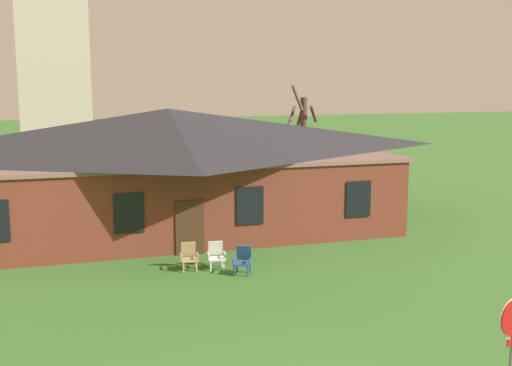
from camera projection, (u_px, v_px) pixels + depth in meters
brick_building at (169, 167)px, 28.45m from camera, size 19.35×10.40×5.34m
dome_tower at (53, 42)px, 44.71m from camera, size 5.18×5.18×20.02m
lawn_chair_by_porch at (189, 256)px, 22.16m from camera, size 0.68×0.71×0.96m
lawn_chair_near_door at (216, 255)px, 22.29m from camera, size 0.69×0.72×0.96m
lawn_chair_left_end at (243, 259)px, 21.68m from camera, size 0.82×0.85×0.96m
bare_tree_beside_building at (302, 144)px, 33.48m from camera, size 2.02×2.19×6.31m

